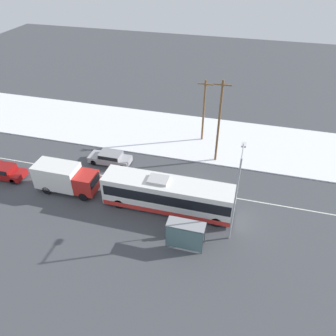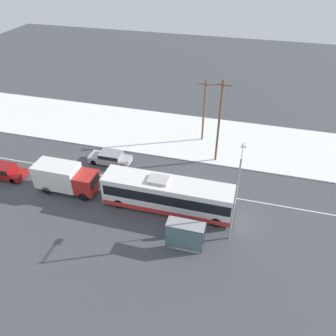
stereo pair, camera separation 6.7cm
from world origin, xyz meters
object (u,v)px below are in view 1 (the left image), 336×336
at_px(box_truck, 65,177).
at_px(bus_shelter, 185,233).
at_px(city_bus, 168,195).
at_px(sedan_car, 110,158).
at_px(pedestrian_at_stop, 181,227).
at_px(utility_pole_snowlot, 204,110).
at_px(parked_car_near_truck, 5,171).
at_px(utility_pole_roadside, 219,122).
at_px(streetlamp, 237,188).

bearing_deg(box_truck, bus_shelter, -17.61).
distance_m(city_bus, sedan_car, 9.81).
bearing_deg(sedan_car, city_bus, 146.29).
xyz_separation_m(box_truck, bus_shelter, (12.97, -4.12, 0.07)).
xyz_separation_m(city_bus, box_truck, (-10.45, -0.07, -0.01)).
relative_size(pedestrian_at_stop, utility_pole_snowlot, 0.23).
bearing_deg(pedestrian_at_stop, parked_car_near_truck, 170.76).
relative_size(bus_shelter, utility_pole_snowlot, 0.40).
height_order(utility_pole_roadside, utility_pole_snowlot, utility_pole_roadside).
bearing_deg(city_bus, sedan_car, 146.29).
bearing_deg(sedan_car, pedestrian_at_stop, 139.99).
height_order(city_bus, streetlamp, streetlamp).
bearing_deg(city_bus, utility_pole_roadside, 71.02).
relative_size(city_bus, sedan_car, 2.58).
height_order(bus_shelter, streetlamp, streetlamp).
distance_m(parked_car_near_truck, utility_pole_roadside, 23.03).
bearing_deg(box_truck, parked_car_near_truck, 178.24).
height_order(city_bus, box_truck, city_bus).
height_order(parked_car_near_truck, streetlamp, streetlamp).
bearing_deg(bus_shelter, sedan_car, 137.93).
height_order(city_bus, parked_car_near_truck, city_bus).
relative_size(parked_car_near_truck, bus_shelter, 1.34).
bearing_deg(utility_pole_roadside, streetlamp, -75.14).
bearing_deg(utility_pole_roadside, utility_pole_snowlot, 119.13).
xyz_separation_m(sedan_car, parked_car_near_truck, (-9.62, -5.27, 0.03)).
bearing_deg(parked_car_near_truck, box_truck, -1.76).
xyz_separation_m(city_bus, utility_pole_roadside, (3.10, 9.01, 3.31)).
bearing_deg(sedan_car, box_truck, 67.13).
bearing_deg(utility_pole_roadside, bus_shelter, -92.52).
bearing_deg(parked_car_near_truck, utility_pole_snowlot, 34.90).
relative_size(city_bus, bus_shelter, 3.94).
xyz_separation_m(sedan_car, pedestrian_at_stop, (10.11, -8.48, 0.32)).
height_order(box_truck, bus_shelter, box_truck).
distance_m(bus_shelter, streetlamp, 5.42).
xyz_separation_m(sedan_car, bus_shelter, (10.65, -9.61, 0.92)).
bearing_deg(utility_pole_snowlot, pedestrian_at_stop, -85.91).
relative_size(bus_shelter, streetlamp, 0.38).
bearing_deg(box_truck, utility_pole_roadside, 33.84).
distance_m(pedestrian_at_stop, streetlamp, 5.80).
relative_size(city_bus, pedestrian_at_stop, 6.85).
distance_m(pedestrian_at_stop, bus_shelter, 1.39).
distance_m(pedestrian_at_stop, utility_pole_snowlot, 16.48).
bearing_deg(parked_car_near_truck, utility_pole_roadside, 23.02).
relative_size(parked_car_near_truck, utility_pole_roadside, 0.44).
xyz_separation_m(utility_pole_roadside, utility_pole_snowlot, (-2.28, 4.09, -0.87)).
bearing_deg(parked_car_near_truck, streetlamp, -4.64).
height_order(box_truck, sedan_car, box_truck).
height_order(box_truck, utility_pole_roadside, utility_pole_roadside).
bearing_deg(utility_pole_roadside, sedan_car, -162.29).
height_order(parked_car_near_truck, utility_pole_snowlot, utility_pole_snowlot).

